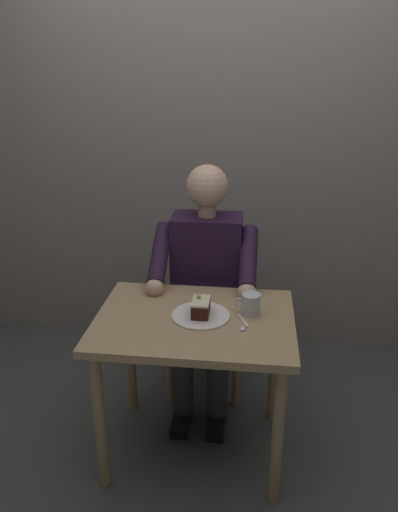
{
  "coord_description": "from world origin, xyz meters",
  "views": [
    {
      "loc": [
        -0.24,
        1.86,
        1.76
      ],
      "look_at": [
        -0.01,
        -0.1,
        0.97
      ],
      "focal_mm": 34.25,
      "sensor_mm": 36.0,
      "label": 1
    }
  ],
  "objects_px": {
    "dining_table": "(195,339)",
    "dessert_spoon": "(243,325)",
    "seated_person": "(205,285)",
    "cake_slice": "(201,307)",
    "coffee_cup": "(251,304)",
    "chair": "(208,300)"
  },
  "relations": [
    {
      "from": "seated_person",
      "to": "cake_slice",
      "type": "relative_size",
      "value": 10.84
    },
    {
      "from": "chair",
      "to": "coffee_cup",
      "type": "height_order",
      "value": "chair"
    },
    {
      "from": "dining_table",
      "to": "cake_slice",
      "type": "xyz_separation_m",
      "value": [
        -0.03,
        -0.01,
        0.16
      ]
    },
    {
      "from": "dining_table",
      "to": "seated_person",
      "type": "bearing_deg",
      "value": -90.0
    },
    {
      "from": "dining_table",
      "to": "chair",
      "type": "distance_m",
      "value": 0.62
    },
    {
      "from": "dining_table",
      "to": "chair",
      "type": "bearing_deg",
      "value": -90.0
    },
    {
      "from": "coffee_cup",
      "to": "dessert_spoon",
      "type": "distance_m",
      "value": 0.12
    },
    {
      "from": "seated_person",
      "to": "cake_slice",
      "type": "bearing_deg",
      "value": 93.45
    },
    {
      "from": "dining_table",
      "to": "coffee_cup",
      "type": "xyz_separation_m",
      "value": [
        -0.24,
        -0.06,
        0.16
      ]
    },
    {
      "from": "cake_slice",
      "to": "coffee_cup",
      "type": "distance_m",
      "value": 0.22
    },
    {
      "from": "seated_person",
      "to": "dessert_spoon",
      "type": "height_order",
      "value": "seated_person"
    },
    {
      "from": "dessert_spoon",
      "to": "cake_slice",
      "type": "bearing_deg",
      "value": -17.77
    },
    {
      "from": "chair",
      "to": "cake_slice",
      "type": "xyz_separation_m",
      "value": [
        -0.03,
        0.59,
        0.27
      ]
    },
    {
      "from": "dining_table",
      "to": "cake_slice",
      "type": "bearing_deg",
      "value": -152.97
    },
    {
      "from": "cake_slice",
      "to": "seated_person",
      "type": "bearing_deg",
      "value": -86.55
    },
    {
      "from": "dining_table",
      "to": "dessert_spoon",
      "type": "distance_m",
      "value": 0.24
    },
    {
      "from": "chair",
      "to": "seated_person",
      "type": "height_order",
      "value": "seated_person"
    },
    {
      "from": "cake_slice",
      "to": "coffee_cup",
      "type": "height_order",
      "value": "cake_slice"
    },
    {
      "from": "seated_person",
      "to": "dessert_spoon",
      "type": "xyz_separation_m",
      "value": [
        -0.21,
        0.48,
        0.05
      ]
    },
    {
      "from": "seated_person",
      "to": "coffee_cup",
      "type": "height_order",
      "value": "seated_person"
    },
    {
      "from": "seated_person",
      "to": "coffee_cup",
      "type": "relative_size",
      "value": 11.04
    },
    {
      "from": "seated_person",
      "to": "chair",
      "type": "bearing_deg",
      "value": -90.0
    }
  ]
}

